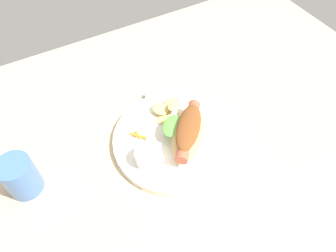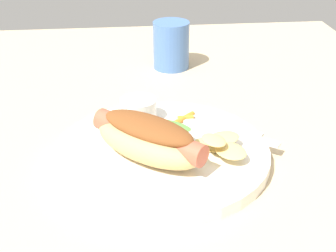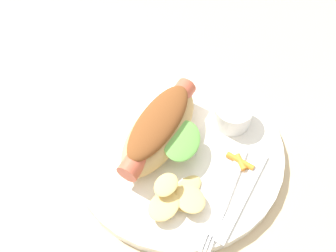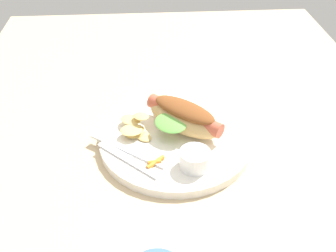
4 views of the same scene
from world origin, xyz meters
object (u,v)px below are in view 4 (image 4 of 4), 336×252
at_px(sauce_ramekin, 195,159).
at_px(chips_pile, 135,127).
at_px(fork, 129,151).
at_px(plate, 175,140).
at_px(knife, 128,159).
at_px(hot_dog, 184,117).
at_px(carrot_garnish, 155,162).

xyz_separation_m(sauce_ramekin, chips_pile, (-0.10, -0.10, -0.00)).
bearing_deg(fork, plate, -120.63).
relative_size(fork, knife, 1.00).
height_order(knife, chips_pile, chips_pile).
relative_size(hot_dog, fork, 1.16).
distance_m(plate, chips_pile, 0.08).
height_order(sauce_ramekin, chips_pile, sauce_ramekin).
distance_m(fork, knife, 0.02).
distance_m(fork, carrot_garnish, 0.06).
xyz_separation_m(sauce_ramekin, carrot_garnish, (-0.01, -0.06, -0.01)).
bearing_deg(hot_dog, knife, 79.23).
bearing_deg(knife, plate, -102.66).
xyz_separation_m(hot_dog, chips_pile, (0.00, -0.09, -0.02)).
relative_size(hot_dog, knife, 1.15).
relative_size(sauce_ramekin, fork, 0.38).
xyz_separation_m(fork, chips_pile, (-0.05, 0.01, 0.01)).
distance_m(sauce_ramekin, fork, 0.12).
xyz_separation_m(plate, sauce_ramekin, (0.08, 0.02, 0.02)).
height_order(knife, carrot_garnish, carrot_garnish).
height_order(plate, chips_pile, chips_pile).
bearing_deg(carrot_garnish, chips_pile, -159.92).
relative_size(fork, carrot_garnish, 4.03).
bearing_deg(carrot_garnish, plate, 150.60).
height_order(hot_dog, chips_pile, hot_dog).
relative_size(sauce_ramekin, carrot_garnish, 1.53).
relative_size(plate, carrot_garnish, 8.29).
xyz_separation_m(hot_dog, knife, (0.08, -0.10, -0.03)).
distance_m(plate, carrot_garnish, 0.08).
distance_m(sauce_ramekin, carrot_garnish, 0.07).
relative_size(knife, carrot_garnish, 4.04).
bearing_deg(knife, chips_pile, -56.45).
xyz_separation_m(plate, knife, (0.06, -0.08, 0.01)).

